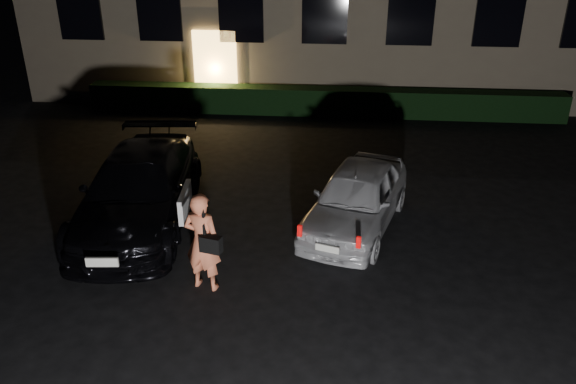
{
  "coord_description": "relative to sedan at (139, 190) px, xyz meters",
  "views": [
    {
      "loc": [
        0.55,
        -6.93,
        5.41
      ],
      "look_at": [
        -0.29,
        2.0,
        1.19
      ],
      "focal_mm": 35.0,
      "sensor_mm": 36.0,
      "label": 1
    }
  ],
  "objects": [
    {
      "name": "ground",
      "position": [
        3.34,
        -2.85,
        -0.71
      ],
      "size": [
        80.0,
        80.0,
        0.0
      ],
      "primitive_type": "plane",
      "color": "black",
      "rests_on": "ground"
    },
    {
      "name": "man",
      "position": [
        1.8,
        -2.15,
        0.15
      ],
      "size": [
        0.72,
        0.56,
        1.71
      ],
      "rotation": [
        0.0,
        0.0,
        2.9
      ],
      "color": "#E5734D",
      "rests_on": "ground"
    },
    {
      "name": "hatch",
      "position": [
        4.31,
        0.2,
        -0.08
      ],
      "size": [
        2.48,
        3.96,
        1.26
      ],
      "rotation": [
        0.0,
        0.0,
        -0.29
      ],
      "color": "silver",
      "rests_on": "ground"
    },
    {
      "name": "sedan",
      "position": [
        0.0,
        0.0,
        0.0
      ],
      "size": [
        2.47,
        5.1,
        1.42
      ],
      "rotation": [
        0.0,
        0.0,
        0.1
      ],
      "color": "black",
      "rests_on": "ground"
    },
    {
      "name": "hedge",
      "position": [
        3.34,
        7.65,
        -0.29
      ],
      "size": [
        15.0,
        0.7,
        0.85
      ],
      "primitive_type": "cube",
      "color": "black",
      "rests_on": "ground"
    }
  ]
}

